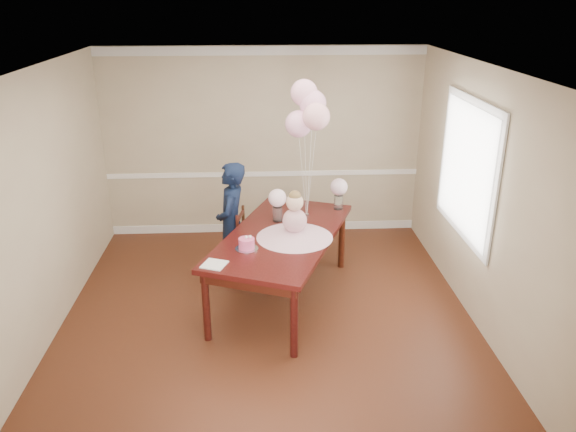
{
  "coord_description": "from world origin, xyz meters",
  "views": [
    {
      "loc": [
        -0.08,
        -5.32,
        3.37
      ],
      "look_at": [
        0.24,
        0.45,
        1.05
      ],
      "focal_mm": 35.0,
      "sensor_mm": 36.0,
      "label": 1
    }
  ],
  "objects": [
    {
      "name": "chair_leg_fl",
      "position": [
        -0.32,
        0.8,
        0.2
      ],
      "size": [
        0.04,
        0.04,
        0.39
      ],
      "primitive_type": "cylinder",
      "rotation": [
        0.0,
        0.0,
        -0.2
      ],
      "color": "black",
      "rests_on": "floor"
    },
    {
      "name": "baby_skirt",
      "position": [
        0.31,
        0.34,
        0.89
      ],
      "size": [
        1.1,
        1.1,
        0.11
      ],
      "primitive_type": "cone",
      "rotation": [
        0.0,
        0.0,
        -0.37
      ],
      "color": "#DBA1B5",
      "rests_on": "dining_table_top"
    },
    {
      "name": "chair_back_post_r",
      "position": [
        -0.27,
        1.13,
        0.67
      ],
      "size": [
        0.04,
        0.04,
        0.51
      ],
      "primitive_type": "cylinder",
      "rotation": [
        0.0,
        0.0,
        -0.2
      ],
      "color": "#391C0F",
      "rests_on": "dining_chair_seat"
    },
    {
      "name": "balloon_b",
      "position": [
        0.58,
        0.9,
        2.07
      ],
      "size": [
        0.31,
        0.31,
        0.31
      ],
      "primitive_type": "sphere",
      "color": "#FFB4C2",
      "rests_on": "balloon_ribbon_b"
    },
    {
      "name": "table_leg_fl",
      "position": [
        -0.64,
        -0.33,
        0.39
      ],
      "size": [
        0.1,
        0.1,
        0.78
      ],
      "primitive_type": "cylinder",
      "rotation": [
        0.0,
        0.0,
        -0.37
      ],
      "color": "black",
      "rests_on": "floor"
    },
    {
      "name": "balloon_ribbon_a",
      "position": [
        0.45,
        1.01,
        1.32
      ],
      "size": [
        0.1,
        0.04,
        0.93
      ],
      "primitive_type": "cylinder",
      "rotation": [
        0.0,
        -0.1,
        -0.37
      ],
      "color": "silver",
      "rests_on": "balloon_weight"
    },
    {
      "name": "cake_flower_a",
      "position": [
        -0.22,
        0.07,
        0.98
      ],
      "size": [
        0.03,
        0.03,
        0.03
      ],
      "primitive_type": "sphere",
      "color": "white",
      "rests_on": "birthday_cake"
    },
    {
      "name": "dining_chair_seat",
      "position": [
        -0.13,
        0.93,
        0.41
      ],
      "size": [
        0.47,
        0.47,
        0.05
      ],
      "primitive_type": "cube",
      "rotation": [
        0.0,
        0.0,
        -0.2
      ],
      "color": "#3D1410",
      "rests_on": "chair_leg_fl"
    },
    {
      "name": "chair_slat_low",
      "position": [
        -0.31,
        0.97,
        0.56
      ],
      "size": [
        0.1,
        0.36,
        0.05
      ],
      "primitive_type": "cube",
      "rotation": [
        0.0,
        0.0,
        -0.2
      ],
      "color": "#3D1E10",
      "rests_on": "dining_chair_seat"
    },
    {
      "name": "baseboard_trim",
      "position": [
        0.0,
        2.49,
        0.06
      ],
      "size": [
        4.5,
        0.02,
        0.12
      ],
      "primitive_type": "cube",
      "color": "white",
      "rests_on": "floor"
    },
    {
      "name": "chair_slat_top",
      "position": [
        -0.31,
        0.97,
        0.86
      ],
      "size": [
        0.1,
        0.36,
        0.05
      ],
      "primitive_type": "cube",
      "rotation": [
        0.0,
        0.0,
        -0.2
      ],
      "color": "#36150E",
      "rests_on": "dining_chair_seat"
    },
    {
      "name": "cake_flower_b",
      "position": [
        -0.18,
        0.08,
        0.98
      ],
      "size": [
        0.03,
        0.03,
        0.03
      ],
      "primitive_type": "sphere",
      "color": "white",
      "rests_on": "birthday_cake"
    },
    {
      "name": "roses_far",
      "position": [
        0.91,
        1.19,
        1.13
      ],
      "size": [
        0.21,
        0.21,
        0.21
      ],
      "primitive_type": "sphere",
      "color": "silver",
      "rests_on": "rose_vase_far"
    },
    {
      "name": "dining_table_top",
      "position": [
        0.17,
        0.46,
        0.81
      ],
      "size": [
        1.85,
        2.49,
        0.06
      ],
      "primitive_type": "cube",
      "rotation": [
        0.0,
        0.0,
        -0.37
      ],
      "color": "black",
      "rests_on": "table_leg_fl"
    },
    {
      "name": "window_blinds",
      "position": [
        2.21,
        0.5,
        1.55
      ],
      "size": [
        0.01,
        1.5,
        1.4
      ],
      "primitive_type": "cube",
      "color": "white",
      "rests_on": "wall_right"
    },
    {
      "name": "roses_near",
      "position": [
        0.14,
        0.83,
        1.13
      ],
      "size": [
        0.21,
        0.21,
        0.21
      ],
      "primitive_type": "sphere",
      "color": "white",
      "rests_on": "rose_vase_near"
    },
    {
      "name": "baby_hair",
      "position": [
        0.31,
        0.34,
        1.32
      ],
      "size": [
        0.13,
        0.13,
        0.13
      ],
      "primitive_type": "sphere",
      "color": "brown",
      "rests_on": "baby_head"
    },
    {
      "name": "balloon_ribbon_d",
      "position": [
        0.48,
        1.07,
        1.49
      ],
      "size": [
        0.05,
        0.14,
        1.27
      ],
      "primitive_type": "cylinder",
      "rotation": [
        -0.09,
        -0.07,
        -0.37
      ],
      "color": "silver",
      "rests_on": "balloon_weight"
    },
    {
      "name": "table_leg_bl",
      "position": [
        0.11,
        1.59,
        0.39
      ],
      "size": [
        0.1,
        0.1,
        0.78
      ],
      "primitive_type": "cylinder",
      "rotation": [
        0.0,
        0.0,
        -0.37
      ],
      "color": "black",
      "rests_on": "floor"
    },
    {
      "name": "balloon_a",
      "position": [
        0.4,
        1.03,
        1.95
      ],
      "size": [
        0.31,
        0.31,
        0.31
      ],
      "primitive_type": "sphere",
      "color": "#FFB4DC",
      "rests_on": "balloon_ribbon_a"
    },
    {
      "name": "rose_vase_near",
      "position": [
        0.14,
        0.83,
        0.93
      ],
      "size": [
        0.14,
        0.14,
        0.18
      ],
      "primitive_type": "cylinder",
      "rotation": [
        0.0,
        0.0,
        -0.37
      ],
      "color": "silver",
      "rests_on": "dining_table_top"
    },
    {
      "name": "floor",
      "position": [
        0.0,
        0.0,
        0.0
      ],
      "size": [
        4.5,
        5.0,
        0.0
      ],
      "primitive_type": "cube",
      "color": "#38190E",
      "rests_on": "ground"
    },
    {
      "name": "wall_right",
      "position": [
        2.25,
        0.0,
        1.35
      ],
      "size": [
        0.02,
        5.0,
        2.7
      ],
      "primitive_type": "cube",
      "color": "tan",
      "rests_on": "floor"
    },
    {
      "name": "chair_slat_mid",
      "position": [
        -0.31,
        0.97,
        0.71
      ],
      "size": [
        0.1,
        0.36,
        0.05
      ],
      "primitive_type": "cube",
      "rotation": [
        0.0,
        0.0,
        -0.2
      ],
      "color": "#38120F",
      "rests_on": "dining_chair_seat"
    },
    {
      "name": "balloon_ribbon_c",
      "position": [
        0.53,
        1.04,
        1.43
      ],
      "size": [
        0.06,
        0.09,
        1.16
      ],
      "primitive_type": "cylinder",
      "rotation": [
        -0.09,
        0.02,
        -0.37
      ],
      "color": "white",
      "rests_on": "balloon_weight"
    },
    {
      "name": "window_frame",
      "position": [
        2.23,
        0.5,
        1.55
      ],
      "size": [
        0.02,
        1.66,
        1.56
      ],
      "primitive_type": "cube",
      "color": "silver",
      "rests_on": "wall_right"
    },
    {
      "name": "woman",
      "position": [
        -0.41,
        0.93,
        0.77
      ],
      "size": [
        0.45,
        0.61,
        1.53
      ],
      "primitive_type": "imported",
      "rotation": [
        0.0,
        0.0,
        -1.72
      ],
      "color": "black",
      "rests_on": "floor"
    },
    {
      "name": "baby_head",
      "position": [
        0.31,
        0.34,
        1.25
      ],
      "size": [
        0.19,
        0.19,
        0.19
      ],
      "primitive_type": "sphere",
      "color": "beige",
      "rests_on": "baby_torso"
    },
    {
      "name": "table_leg_fr",
      "position": [
        0.24,
        -0.67,
        0.39
      ],
      "size": [
        0.1,
        0.1,
        0.78
      ],
      "primitive_type": "cylinder",
      "rotation": [
        0.0,
        0.0,
        -0.37
      ],
      "color": "black",
      "rests_on": "floor"
    },
    {
      "name": "birthday_cake",
      "position": [
        -0.22,
        0.07,
        0.9
      ],
      "size": [
        0.22,
        0.22,
        0.11
      ],
      "primitive_type": "cylinder",
      "rotation": [
        0.0,
        0.0,
        -0.37
      ],
      "color": "#E64883",
      "rests_on": "cake_platter"
    },
    {
      "name": "cake_platter",
      "position": [
        -0.22,
        0.07,
        0.84
      ],
      "size": [
        0.32,
        0.32,
        0.01
      ],
      "primitive_type": "cylinder",
      "rotation": [
        0.0,
        0.0,
        -0.37
      ],
      "color": "#B8B8BD",
      "rests_on": "dining_table_top"
    },
    {
      "name": "baby_torso",
      "position": [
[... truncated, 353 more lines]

